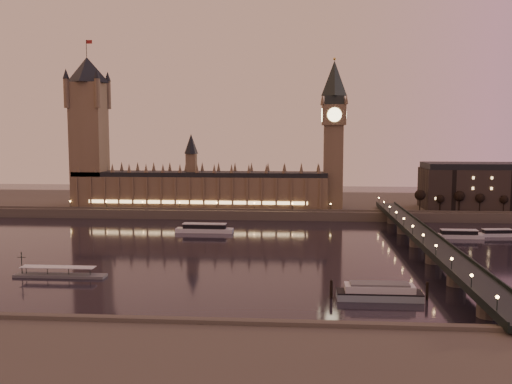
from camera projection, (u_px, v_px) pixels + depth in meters
ground at (237, 251)px, 284.73m from camera, size 700.00×700.00×0.00m
far_embankment at (298, 204)px, 445.69m from camera, size 560.00×130.00×6.00m
palace_of_westminster at (200, 185)px, 405.52m from camera, size 180.00×26.62×52.00m
victoria_tower at (89, 123)px, 407.09m from camera, size 31.68×31.68×118.00m
big_ben at (334, 125)px, 393.82m from camera, size 17.68×17.68×104.00m
westminster_bridge at (424, 243)px, 277.07m from camera, size 13.20×260.00×15.30m
bare_tree_0 at (421, 198)px, 382.53m from camera, size 6.10×6.10×12.41m
bare_tree_1 at (441, 198)px, 381.50m from camera, size 6.10×6.10×12.41m
bare_tree_2 at (462, 198)px, 380.47m from camera, size 6.10×6.10×12.41m
bare_tree_3 at (482, 198)px, 379.44m from camera, size 6.10×6.10×12.41m
bare_tree_4 at (503, 199)px, 378.41m from camera, size 6.10×6.10×12.41m
cruise_boat_a at (205, 228)px, 337.69m from camera, size 34.10×7.85×5.44m
cruise_boat_b at (459, 234)px, 319.65m from camera, size 26.31×6.85×4.84m
cruise_boat_c at (497, 233)px, 324.88m from camera, size 21.94×8.30×4.28m
moored_barge at (379, 292)px, 202.41m from camera, size 34.84×8.52×6.39m
pontoon_pier at (60, 274)px, 234.17m from camera, size 37.94×6.32×10.12m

